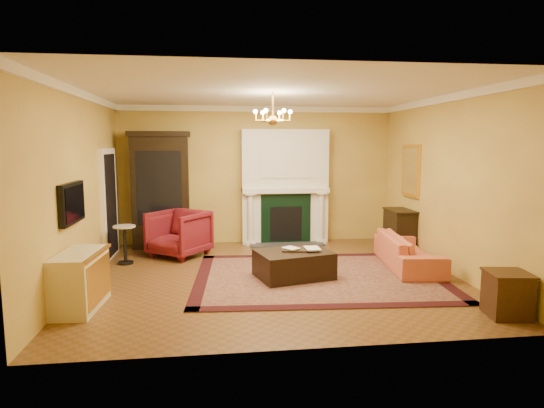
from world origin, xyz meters
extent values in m
cube|color=brown|center=(0.00, 0.00, -0.01)|extent=(6.00, 5.50, 0.02)
cube|color=white|center=(0.00, 0.00, 3.01)|extent=(6.00, 5.50, 0.02)
cube|color=gold|center=(0.00, 2.76, 1.50)|extent=(6.00, 0.02, 3.00)
cube|color=gold|center=(0.00, -2.76, 1.50)|extent=(6.00, 0.02, 3.00)
cube|color=gold|center=(-3.01, 0.00, 1.50)|extent=(0.02, 5.50, 3.00)
cube|color=gold|center=(3.01, 0.00, 1.50)|extent=(0.02, 5.50, 3.00)
cube|color=silver|center=(0.60, 2.59, 1.25)|extent=(1.90, 0.32, 2.50)
cube|color=silver|center=(0.60, 2.42, 1.85)|extent=(1.10, 0.01, 0.80)
cube|color=black|center=(0.60, 2.42, 0.55)|extent=(1.10, 0.02, 1.10)
cube|color=black|center=(0.60, 2.42, 0.45)|extent=(0.70, 0.02, 0.75)
cube|color=#333333|center=(0.60, 2.30, 0.02)|extent=(1.60, 0.50, 0.04)
cube|color=silver|center=(0.60, 2.53, 1.18)|extent=(1.90, 0.44, 0.10)
cylinder|color=silver|center=(-0.18, 2.41, 0.59)|extent=(0.14, 0.14, 1.18)
cylinder|color=silver|center=(1.38, 2.41, 0.59)|extent=(0.14, 0.14, 1.18)
cube|color=white|center=(0.00, 2.71, 2.94)|extent=(6.00, 0.08, 0.12)
cube|color=white|center=(-2.96, 0.00, 2.94)|extent=(0.08, 5.50, 0.12)
cube|color=white|center=(2.96, 0.00, 2.94)|extent=(0.08, 5.50, 0.12)
cube|color=silver|center=(-2.96, 1.70, 1.05)|extent=(0.08, 1.05, 2.10)
cube|color=black|center=(-2.92, 1.70, 1.02)|extent=(0.02, 0.85, 1.95)
cube|color=black|center=(-2.95, -0.60, 1.35)|extent=(0.08, 0.95, 0.58)
cube|color=black|center=(-2.90, -0.60, 1.35)|extent=(0.01, 0.85, 0.48)
cube|color=gold|center=(2.97, 1.40, 1.65)|extent=(0.05, 0.76, 1.05)
cube|color=white|center=(2.94, 1.40, 1.65)|extent=(0.01, 0.62, 0.90)
cylinder|color=gold|center=(0.00, 0.00, 2.80)|extent=(0.03, 0.03, 0.40)
sphere|color=gold|center=(0.00, 0.00, 2.55)|extent=(0.16, 0.16, 0.16)
sphere|color=#FFE5B2|center=(0.28, 0.00, 2.69)|extent=(0.07, 0.07, 0.07)
sphere|color=#FFE5B2|center=(0.14, 0.24, 2.69)|extent=(0.07, 0.07, 0.07)
sphere|color=#FFE5B2|center=(-0.14, 0.24, 2.69)|extent=(0.07, 0.07, 0.07)
sphere|color=#FFE5B2|center=(-0.28, 0.00, 2.69)|extent=(0.07, 0.07, 0.07)
sphere|color=#FFE5B2|center=(-0.14, -0.24, 2.69)|extent=(0.07, 0.07, 0.07)
sphere|color=#FFE5B2|center=(0.14, -0.24, 2.69)|extent=(0.07, 0.07, 0.07)
cube|color=#440E1B|center=(0.74, -0.16, 0.01)|extent=(4.21, 3.27, 0.02)
cube|color=black|center=(-2.07, 2.49, 1.17)|extent=(1.19, 0.57, 2.34)
imported|color=maroon|center=(-1.65, 1.60, 0.49)|extent=(1.31, 1.30, 0.99)
cylinder|color=black|center=(-2.58, 1.12, 0.02)|extent=(0.28, 0.28, 0.04)
cylinder|color=black|center=(-2.58, 1.12, 0.36)|extent=(0.06, 0.06, 0.64)
cylinder|color=silver|center=(-2.58, 1.12, 0.70)|extent=(0.40, 0.40, 0.03)
cube|color=beige|center=(-2.73, -1.18, 0.38)|extent=(0.55, 1.05, 0.76)
imported|color=#C8583F|center=(2.46, 0.25, 0.39)|extent=(0.82, 2.03, 0.77)
cube|color=#39230F|center=(2.72, -2.15, 0.27)|extent=(0.54, 0.54, 0.55)
cube|color=black|center=(2.78, 1.40, 0.42)|extent=(0.44, 0.76, 0.84)
cube|color=black|center=(0.32, -0.15, 0.23)|extent=(1.33, 1.10, 0.43)
cube|color=black|center=(0.35, -0.10, 0.46)|extent=(0.46, 0.38, 0.03)
imported|color=gray|center=(0.21, -0.17, 0.61)|extent=(0.18, 0.13, 0.26)
imported|color=gray|center=(0.52, -0.16, 0.63)|extent=(0.23, 0.03, 0.32)
cylinder|color=gray|center=(-0.18, 2.53, 1.27)|extent=(0.11, 0.11, 0.09)
cone|color=#0E360F|center=(-0.18, 2.53, 1.49)|extent=(0.16, 0.16, 0.34)
cylinder|color=gray|center=(1.26, 2.53, 1.27)|extent=(0.11, 0.11, 0.09)
cone|color=#0E360F|center=(1.26, 2.53, 1.48)|extent=(0.15, 0.15, 0.33)
camera|label=1|loc=(-0.94, -7.28, 2.17)|focal=30.00mm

